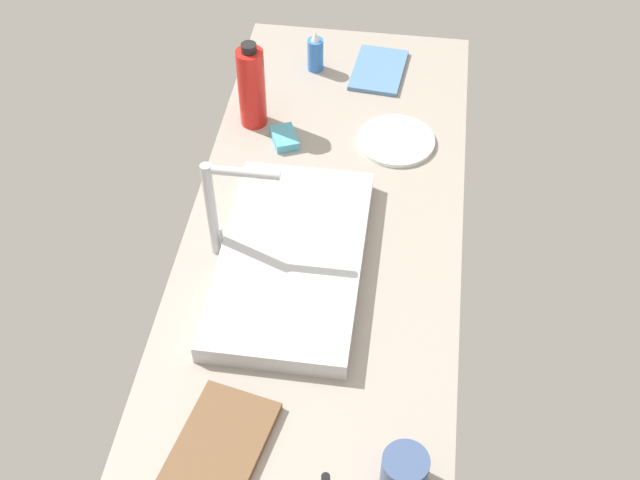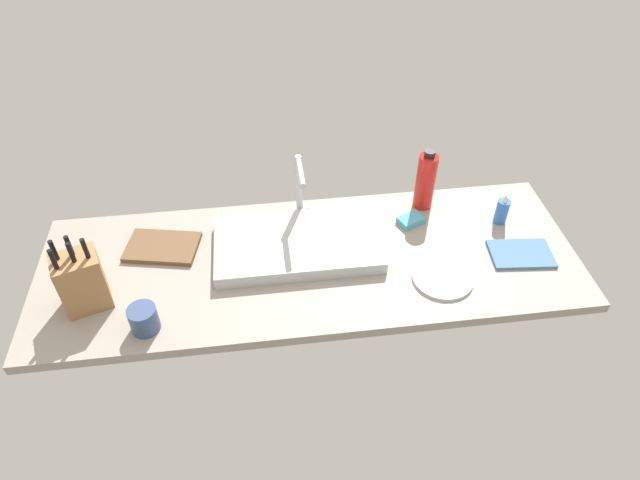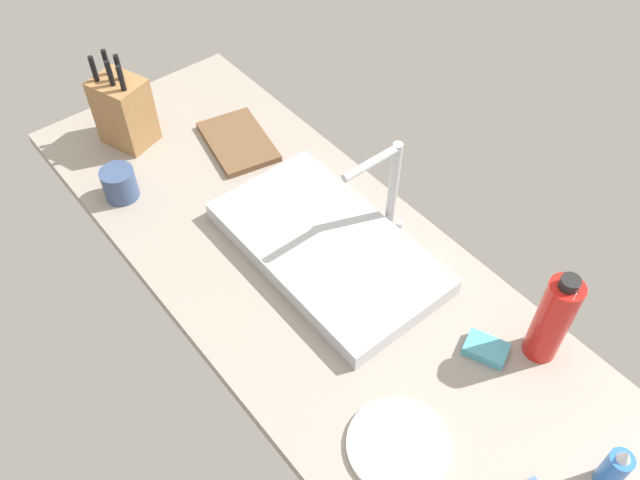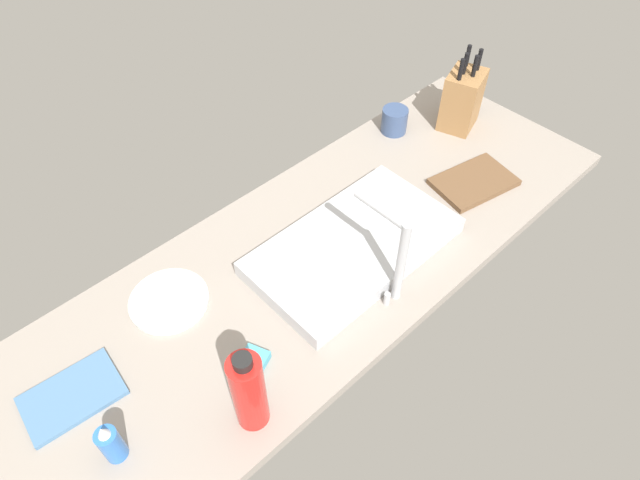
# 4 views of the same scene
# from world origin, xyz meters

# --- Properties ---
(countertop_slab) EXTENTS (1.84, 0.65, 0.04)m
(countertop_slab) POSITION_xyz_m (0.00, 0.00, 0.02)
(countertop_slab) COLOR gray
(countertop_slab) RESTS_ON ground
(sink_basin) EXTENTS (0.57, 0.32, 0.05)m
(sink_basin) POSITION_xyz_m (-0.04, 0.06, 0.06)
(sink_basin) COLOR #B7BABF
(sink_basin) RESTS_ON countertop_slab
(faucet) EXTENTS (0.06, 0.17, 0.27)m
(faucet) POSITION_xyz_m (-0.01, 0.22, 0.20)
(faucet) COLOR #B7BABF
(faucet) RESTS_ON countertop_slab
(knife_block) EXTENTS (0.16, 0.15, 0.27)m
(knife_block) POSITION_xyz_m (-0.72, -0.10, 0.14)
(knife_block) COLOR #9E7042
(knife_block) RESTS_ON countertop_slab
(cutting_board) EXTENTS (0.27, 0.21, 0.02)m
(cutting_board) POSITION_xyz_m (-0.51, 0.12, 0.04)
(cutting_board) COLOR brown
(cutting_board) RESTS_ON countertop_slab
(soap_bottle) EXTENTS (0.05, 0.05, 0.12)m
(soap_bottle) POSITION_xyz_m (0.72, 0.11, 0.09)
(soap_bottle) COLOR blue
(soap_bottle) RESTS_ON countertop_slab
(water_bottle) EXTENTS (0.07, 0.07, 0.25)m
(water_bottle) POSITION_xyz_m (0.46, 0.24, 0.15)
(water_bottle) COLOR red
(water_bottle) RESTS_ON countertop_slab
(dinner_plate) EXTENTS (0.20, 0.20, 0.01)m
(dinner_plate) POSITION_xyz_m (0.43, -0.15, 0.04)
(dinner_plate) COLOR silver
(dinner_plate) RESTS_ON countertop_slab
(dish_towel) EXTENTS (0.22, 0.16, 0.01)m
(dish_towel) POSITION_xyz_m (0.73, -0.07, 0.04)
(dish_towel) COLOR teal
(dish_towel) RESTS_ON countertop_slab
(coffee_mug) EXTENTS (0.09, 0.09, 0.08)m
(coffee_mug) POSITION_xyz_m (-0.53, -0.23, 0.08)
(coffee_mug) COLOR #384C75
(coffee_mug) RESTS_ON countertop_slab
(dish_sponge) EXTENTS (0.11, 0.09, 0.02)m
(dish_sponge) POSITION_xyz_m (0.39, 0.15, 0.05)
(dish_sponge) COLOR #4CA3BC
(dish_sponge) RESTS_ON countertop_slab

